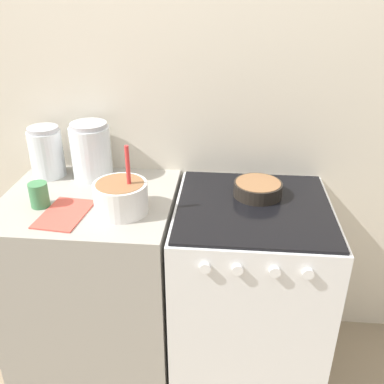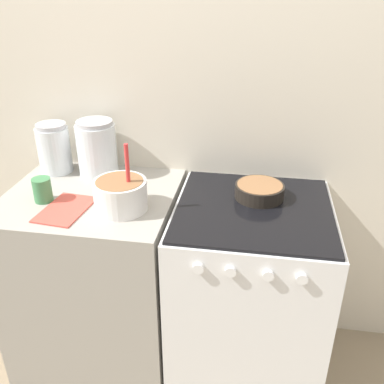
{
  "view_description": "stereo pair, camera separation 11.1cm",
  "coord_description": "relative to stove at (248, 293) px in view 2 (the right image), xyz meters",
  "views": [
    {
      "loc": [
        0.22,
        -1.22,
        1.72
      ],
      "look_at": [
        0.08,
        0.32,
        0.93
      ],
      "focal_mm": 40.0,
      "sensor_mm": 36.0,
      "label": 1
    },
    {
      "loc": [
        0.33,
        -1.2,
        1.72
      ],
      "look_at": [
        0.08,
        0.32,
        0.93
      ],
      "focal_mm": 40.0,
      "sensor_mm": 36.0,
      "label": 2
    }
  ],
  "objects": [
    {
      "name": "wall_back",
      "position": [
        -0.34,
        0.34,
        0.76
      ],
      "size": [
        4.44,
        0.05,
        2.4
      ],
      "color": "beige",
      "rests_on": "ground_plane"
    },
    {
      "name": "tin_can",
      "position": [
        -0.86,
        -0.08,
        0.49
      ],
      "size": [
        0.08,
        0.08,
        0.1
      ],
      "color": "#3F7F4C",
      "rests_on": "countertop_cabinet"
    },
    {
      "name": "stove",
      "position": [
        0.0,
        0.0,
        0.0
      ],
      "size": [
        0.64,
        0.65,
        0.88
      ],
      "color": "silver",
      "rests_on": "ground_plane"
    },
    {
      "name": "baking_pan",
      "position": [
        0.02,
        0.09,
        0.47
      ],
      "size": [
        0.2,
        0.2,
        0.06
      ],
      "color": "black",
      "rests_on": "stove"
    },
    {
      "name": "storage_jar_left",
      "position": [
        -0.94,
        0.21,
        0.54
      ],
      "size": [
        0.15,
        0.15,
        0.23
      ],
      "color": "silver",
      "rests_on": "countertop_cabinet"
    },
    {
      "name": "storage_jar_middle",
      "position": [
        -0.73,
        0.21,
        0.55
      ],
      "size": [
        0.18,
        0.18,
        0.26
      ],
      "color": "silver",
      "rests_on": "countertop_cabinet"
    },
    {
      "name": "countertop_cabinet",
      "position": [
        -0.7,
        0.0,
        0.0
      ],
      "size": [
        0.72,
        0.64,
        0.88
      ],
      "color": "#9E998E",
      "rests_on": "ground_plane"
    },
    {
      "name": "recipe_page",
      "position": [
        -0.74,
        -0.14,
        0.44
      ],
      "size": [
        0.19,
        0.26,
        0.01
      ],
      "color": "#CC4C3F",
      "rests_on": "countertop_cabinet"
    },
    {
      "name": "mixing_bowl",
      "position": [
        -0.52,
        -0.1,
        0.51
      ],
      "size": [
        0.21,
        0.21,
        0.28
      ],
      "color": "white",
      "rests_on": "countertop_cabinet"
    }
  ]
}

